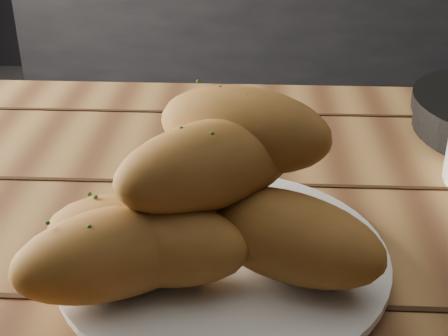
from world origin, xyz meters
TOP-DOWN VIEW (x-y plane):
  - table at (-0.25, -0.67)m, footprint 1.45×0.83m
  - plate at (-0.41, -0.72)m, footprint 0.29×0.29m
  - bread_rolls at (-0.43, -0.72)m, footprint 0.31×0.27m

SIDE VIEW (x-z plane):
  - table at x=-0.25m, z-range 0.27..1.02m
  - plate at x=-0.41m, z-range 0.75..0.77m
  - bread_rolls at x=-0.43m, z-range 0.75..0.89m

